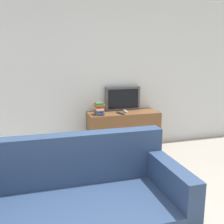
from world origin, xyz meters
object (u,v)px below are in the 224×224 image
at_px(tv_stand, 123,132).
at_px(remote_on_stand, 126,111).
at_px(book_stack, 99,108).
at_px(remote_secondary, 120,113).
at_px(television, 123,98).
at_px(couch, 70,218).

distance_m(tv_stand, remote_on_stand, 0.36).
height_order(tv_stand, book_stack, book_stack).
bearing_deg(tv_stand, remote_secondary, -129.58).
height_order(tv_stand, remote_secondary, remote_secondary).
bearing_deg(remote_secondary, television, 64.95).
bearing_deg(remote_on_stand, tv_stand, 174.35).
height_order(couch, book_stack, couch).
relative_size(television, couch, 0.34).
distance_m(television, couch, 2.72).
relative_size(couch, remote_on_stand, 9.30).
bearing_deg(book_stack, tv_stand, 6.69).
xyz_separation_m(tv_stand, television, (0.04, 0.18, 0.55)).
bearing_deg(tv_stand, book_stack, -173.31).
relative_size(book_stack, remote_secondary, 1.16).
xyz_separation_m(couch, remote_on_stand, (1.24, 2.16, 0.38)).
relative_size(tv_stand, remote_secondary, 6.11).
xyz_separation_m(couch, book_stack, (0.77, 2.12, 0.47)).
relative_size(television, remote_on_stand, 3.12).
relative_size(tv_stand, book_stack, 5.28).
bearing_deg(remote_secondary, tv_stand, 50.42).
distance_m(tv_stand, couch, 2.48).
bearing_deg(remote_secondary, couch, -118.38).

